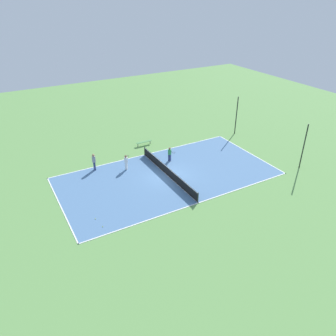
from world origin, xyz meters
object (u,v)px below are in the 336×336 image
at_px(bench, 144,142).
at_px(fence_post_back_right, 304,147).
at_px(tennis_ball_right_alley, 95,219).
at_px(tennis_ball_far_baseline, 103,226).
at_px(player_far_green, 170,153).
at_px(player_near_white, 126,161).
at_px(player_baseline_gray, 94,161).
at_px(fence_post_back_left, 236,116).
at_px(tennis_net, 168,171).

bearing_deg(bench, fence_post_back_right, -47.99).
bearing_deg(tennis_ball_right_alley, tennis_ball_far_baseline, 8.51).
height_order(player_far_green, tennis_ball_right_alley, player_far_green).
height_order(player_near_white, player_baseline_gray, player_baseline_gray).
height_order(player_far_green, tennis_ball_far_baseline, player_far_green).
height_order(tennis_ball_far_baseline, tennis_ball_right_alley, same).
distance_m(tennis_ball_right_alley, fence_post_back_left, 22.89).
height_order(player_far_green, fence_post_back_right, fence_post_back_right).
distance_m(bench, fence_post_back_left, 12.04).
bearing_deg(tennis_ball_right_alley, bench, 138.60).
bearing_deg(tennis_ball_right_alley, fence_post_back_left, 111.52).
distance_m(tennis_net, player_near_white, 4.46).
distance_m(player_near_white, player_baseline_gray, 3.23).
height_order(bench, player_near_white, player_near_white).
distance_m(tennis_net, fence_post_back_left, 13.83).
xyz_separation_m(player_baseline_gray, tennis_ball_right_alley, (7.90, -2.58, -1.00)).
height_order(bench, tennis_ball_right_alley, bench).
xyz_separation_m(tennis_ball_right_alley, fence_post_back_left, (-8.35, 21.18, 2.35)).
xyz_separation_m(tennis_ball_far_baseline, tennis_ball_right_alley, (-1.22, -0.18, 0.00)).
bearing_deg(fence_post_back_left, bench, -102.23).
bearing_deg(fence_post_back_right, tennis_ball_right_alley, -95.44).
relative_size(player_baseline_gray, fence_post_back_left, 0.37).
relative_size(bench, player_near_white, 1.17).
bearing_deg(fence_post_back_right, bench, -137.99).
distance_m(tennis_ball_right_alley, fence_post_back_right, 21.41).
height_order(tennis_net, player_far_green, player_far_green).
xyz_separation_m(bench, tennis_ball_right_alley, (10.87, -9.58, -0.34)).
xyz_separation_m(bench, fence_post_back_right, (12.88, 11.60, 2.01)).
distance_m(player_baseline_gray, tennis_ball_right_alley, 8.37).
relative_size(player_baseline_gray, tennis_ball_far_baseline, 26.33).
bearing_deg(tennis_ball_right_alley, player_near_white, 139.60).
height_order(bench, fence_post_back_right, fence_post_back_right).
height_order(bench, fence_post_back_left, fence_post_back_left).
xyz_separation_m(player_far_green, fence_post_back_left, (-2.49, 10.96, 1.49)).
bearing_deg(tennis_ball_far_baseline, tennis_net, 117.81).
relative_size(player_near_white, player_far_green, 1.04).
relative_size(tennis_ball_far_baseline, fence_post_back_left, 0.01).
xyz_separation_m(tennis_net, player_baseline_gray, (-4.74, -5.92, 0.53)).
bearing_deg(player_far_green, bench, 172.59).
bearing_deg(player_far_green, fence_post_back_left, 88.05).
relative_size(tennis_net, fence_post_back_left, 2.20).
bearing_deg(bench, tennis_ball_far_baseline, -127.87).
distance_m(player_far_green, player_baseline_gray, 7.91).
xyz_separation_m(bench, player_baseline_gray, (2.96, -7.00, 0.66)).
bearing_deg(tennis_ball_far_baseline, tennis_ball_right_alley, -171.49).
distance_m(bench, player_baseline_gray, 7.63).
height_order(tennis_net, bench, tennis_net).
distance_m(bench, fence_post_back_right, 17.45).
relative_size(player_baseline_gray, tennis_ball_right_alley, 26.33).
distance_m(tennis_net, tennis_ball_far_baseline, 9.41).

